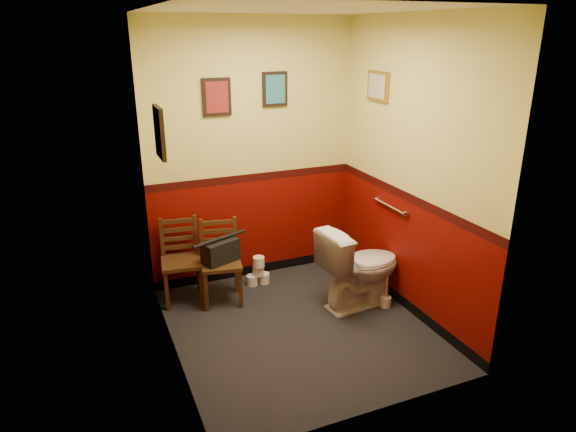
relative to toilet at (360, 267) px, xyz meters
name	(u,v)px	position (x,y,z in m)	size (l,w,h in m)	color
floor	(299,328)	(-0.72, -0.16, -0.40)	(2.20, 2.40, 0.00)	black
ceiling	(301,9)	(-0.72, -0.16, 2.30)	(2.20, 2.40, 0.00)	silver
wall_back	(252,155)	(-0.72, 1.04, 0.95)	(2.20, 2.70, 0.00)	#5E0804
wall_front	(379,237)	(-0.72, -1.36, 0.95)	(2.20, 2.70, 0.00)	#5E0804
wall_left	(165,202)	(-1.82, -0.16, 0.95)	(2.40, 2.70, 0.00)	#5E0804
wall_right	(411,172)	(0.38, -0.16, 0.95)	(2.40, 2.70, 0.00)	#5E0804
grab_bar	(390,206)	(0.35, 0.09, 0.55)	(0.05, 0.56, 0.06)	silver
framed_print_back_a	(217,97)	(-1.07, 1.02, 1.55)	(0.28, 0.04, 0.36)	black
framed_print_back_b	(275,89)	(-0.47, 1.02, 1.60)	(0.26, 0.04, 0.34)	black
framed_print_left	(160,133)	(-1.80, -0.06, 1.45)	(0.04, 0.30, 0.38)	black
framed_print_right	(378,86)	(0.36, 0.44, 1.65)	(0.04, 0.34, 0.28)	olive
toilet	(360,267)	(0.00, 0.00, 0.00)	(0.46, 0.82, 0.81)	white
toilet_brush	(386,301)	(0.22, -0.14, -0.34)	(0.11, 0.11, 0.38)	silver
chair_left	(181,260)	(-1.56, 0.79, 0.01)	(0.44, 0.44, 0.83)	#462D15
chair_right	(221,262)	(-1.21, 0.62, 0.01)	(0.45, 0.45, 0.82)	#462D15
handbag	(220,251)	(-1.22, 0.59, 0.14)	(0.39, 0.29, 0.26)	black
tp_stack	(258,273)	(-0.77, 0.78, -0.27)	(0.25, 0.15, 0.33)	silver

